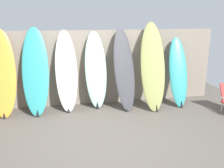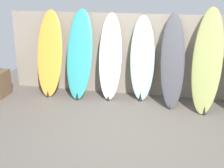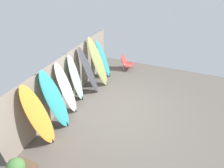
% 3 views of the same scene
% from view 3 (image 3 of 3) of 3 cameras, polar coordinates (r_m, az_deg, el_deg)
% --- Properties ---
extents(ground, '(7.68, 7.68, 0.00)m').
position_cam_3_polar(ground, '(6.24, 3.02, -8.42)').
color(ground, '#5B544C').
extents(fence_back, '(6.08, 0.11, 1.80)m').
position_cam_3_polar(fence_back, '(6.48, -13.78, 2.14)').
color(fence_back, gray).
rests_on(fence_back, ground).
extents(surfboard_orange_0, '(0.60, 0.60, 1.86)m').
position_cam_3_polar(surfboard_orange_0, '(5.05, -22.81, -9.75)').
color(surfboard_orange_0, orange).
rests_on(surfboard_orange_0, ground).
extents(surfboard_teal_1, '(0.58, 0.64, 1.90)m').
position_cam_3_polar(surfboard_teal_1, '(5.40, -18.03, -5.18)').
color(surfboard_teal_1, teal).
rests_on(surfboard_teal_1, ground).
extents(surfboard_white_2, '(0.52, 0.56, 1.83)m').
position_cam_3_polar(surfboard_white_2, '(5.86, -14.71, -1.56)').
color(surfboard_white_2, white).
rests_on(surfboard_white_2, ground).
extents(surfboard_seafoam_3, '(0.56, 0.47, 1.79)m').
position_cam_3_polar(surfboard_seafoam_3, '(6.36, -11.73, 1.64)').
color(surfboard_seafoam_3, '#9ED6BC').
rests_on(surfboard_seafoam_3, ground).
extents(surfboard_charcoal_4, '(0.55, 0.74, 1.86)m').
position_cam_3_polar(surfboard_charcoal_4, '(6.72, -7.58, 4.23)').
color(surfboard_charcoal_4, '#38383D').
rests_on(surfboard_charcoal_4, ground).
extents(surfboard_olive_5, '(0.67, 0.91, 2.00)m').
position_cam_3_polar(surfboard_olive_5, '(7.17, -4.58, 7.07)').
color(surfboard_olive_5, olive).
rests_on(surfboard_olive_5, ground).
extents(surfboard_teal_6, '(0.50, 0.73, 1.63)m').
position_cam_3_polar(surfboard_teal_6, '(7.82, -2.80, 8.01)').
color(surfboard_teal_6, teal).
rests_on(surfboard_teal_6, ground).
extents(beach_chair, '(0.50, 0.57, 0.64)m').
position_cam_3_polar(beach_chair, '(8.64, 4.75, 6.95)').
color(beach_chair, silver).
rests_on(beach_chair, ground).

